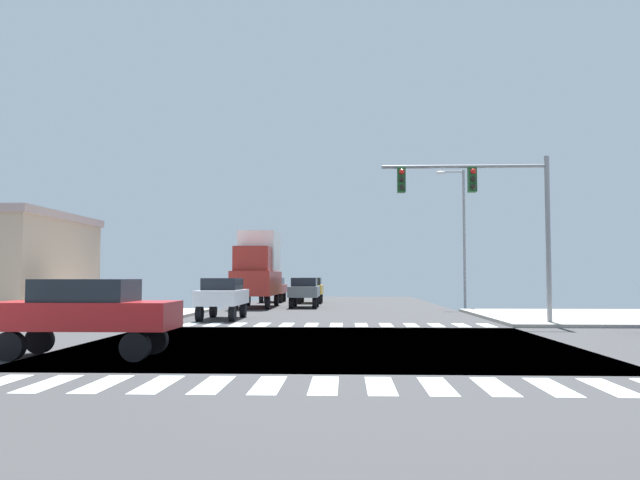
{
  "coord_description": "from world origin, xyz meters",
  "views": [
    {
      "loc": [
        0.65,
        -18.93,
        1.93
      ],
      "look_at": [
        -0.22,
        2.66,
        3.17
      ],
      "focal_mm": 36.31,
      "sensor_mm": 36.0,
      "label": 1
    }
  ],
  "objects_px": {
    "traffic_signal_mast": "(483,200)",
    "sedan_queued_4": "(304,290)",
    "box_truck_trailing_1": "(258,267)",
    "sedan_middle_5": "(273,288)",
    "sedan_crossing_3": "(310,288)",
    "sedan_nearside_1": "(222,295)",
    "sedan_farside_2": "(86,311)",
    "street_lamp": "(460,226)"
  },
  "relations": [
    {
      "from": "sedan_nearside_1",
      "to": "sedan_queued_4",
      "type": "height_order",
      "value": "same"
    },
    {
      "from": "traffic_signal_mast",
      "to": "sedan_farside_2",
      "type": "relative_size",
      "value": 1.59
    },
    {
      "from": "street_lamp",
      "to": "box_truck_trailing_1",
      "type": "xyz_separation_m",
      "value": [
        -12.71,
        1.09,
        -2.51
      ]
    },
    {
      "from": "sedan_nearside_1",
      "to": "box_truck_trailing_1",
      "type": "distance_m",
      "value": 11.9
    },
    {
      "from": "box_truck_trailing_1",
      "to": "sedan_queued_4",
      "type": "bearing_deg",
      "value": 176.95
    },
    {
      "from": "sedan_nearside_1",
      "to": "sedan_crossing_3",
      "type": "relative_size",
      "value": 1.0
    },
    {
      "from": "sedan_farside_2",
      "to": "traffic_signal_mast",
      "type": "bearing_deg",
      "value": -47.6
    },
    {
      "from": "sedan_crossing_3",
      "to": "sedan_middle_5",
      "type": "bearing_deg",
      "value": -30.31
    },
    {
      "from": "traffic_signal_mast",
      "to": "street_lamp",
      "type": "relative_size",
      "value": 0.8
    },
    {
      "from": "sedan_farside_2",
      "to": "sedan_queued_4",
      "type": "relative_size",
      "value": 1.0
    },
    {
      "from": "sedan_crossing_3",
      "to": "sedan_middle_5",
      "type": "distance_m",
      "value": 3.47
    },
    {
      "from": "sedan_queued_4",
      "to": "box_truck_trailing_1",
      "type": "xyz_separation_m",
      "value": [
        -3.0,
        0.16,
        1.45
      ]
    },
    {
      "from": "sedan_farside_2",
      "to": "sedan_crossing_3",
      "type": "bearing_deg",
      "value": -6.37
    },
    {
      "from": "sedan_middle_5",
      "to": "traffic_signal_mast",
      "type": "bearing_deg",
      "value": 115.46
    },
    {
      "from": "sedan_farside_2",
      "to": "sedan_middle_5",
      "type": "height_order",
      "value": "same"
    },
    {
      "from": "sedan_crossing_3",
      "to": "sedan_nearside_1",
      "type": "bearing_deg",
      "value": 80.87
    },
    {
      "from": "sedan_nearside_1",
      "to": "sedan_middle_5",
      "type": "relative_size",
      "value": 1.0
    },
    {
      "from": "traffic_signal_mast",
      "to": "sedan_queued_4",
      "type": "xyz_separation_m",
      "value": [
        -8.21,
        14.78,
        -3.93
      ]
    },
    {
      "from": "traffic_signal_mast",
      "to": "street_lamp",
      "type": "distance_m",
      "value": 13.93
    },
    {
      "from": "street_lamp",
      "to": "sedan_farside_2",
      "type": "relative_size",
      "value": 1.99
    },
    {
      "from": "box_truck_trailing_1",
      "to": "sedan_middle_5",
      "type": "xyz_separation_m",
      "value": [
        0.0,
        8.61,
        -1.45
      ]
    },
    {
      "from": "street_lamp",
      "to": "box_truck_trailing_1",
      "type": "bearing_deg",
      "value": 175.09
    },
    {
      "from": "traffic_signal_mast",
      "to": "street_lamp",
      "type": "xyz_separation_m",
      "value": [
        1.5,
        13.85,
        0.04
      ]
    },
    {
      "from": "traffic_signal_mast",
      "to": "sedan_queued_4",
      "type": "bearing_deg",
      "value": 119.06
    },
    {
      "from": "sedan_middle_5",
      "to": "box_truck_trailing_1",
      "type": "bearing_deg",
      "value": 90.0
    },
    {
      "from": "sedan_nearside_1",
      "to": "sedan_queued_4",
      "type": "xyz_separation_m",
      "value": [
        3.0,
        11.65,
        0.0
      ]
    },
    {
      "from": "street_lamp",
      "to": "sedan_farside_2",
      "type": "distance_m",
      "value": 28.33
    },
    {
      "from": "sedan_farside_2",
      "to": "sedan_queued_4",
      "type": "distance_m",
      "value": 25.86
    },
    {
      "from": "street_lamp",
      "to": "sedan_nearside_1",
      "type": "bearing_deg",
      "value": -139.86
    },
    {
      "from": "sedan_nearside_1",
      "to": "sedan_crossing_3",
      "type": "height_order",
      "value": "same"
    },
    {
      "from": "traffic_signal_mast",
      "to": "street_lamp",
      "type": "height_order",
      "value": "street_lamp"
    },
    {
      "from": "street_lamp",
      "to": "sedan_farside_2",
      "type": "height_order",
      "value": "street_lamp"
    },
    {
      "from": "street_lamp",
      "to": "sedan_crossing_3",
      "type": "distance_m",
      "value": 13.16
    },
    {
      "from": "street_lamp",
      "to": "sedan_crossing_3",
      "type": "relative_size",
      "value": 1.99
    },
    {
      "from": "sedan_queued_4",
      "to": "sedan_middle_5",
      "type": "height_order",
      "value": "same"
    },
    {
      "from": "sedan_nearside_1",
      "to": "sedan_farside_2",
      "type": "distance_m",
      "value": 13.97
    },
    {
      "from": "sedan_farside_2",
      "to": "sedan_nearside_1",
      "type": "bearing_deg",
      "value": -2.63
    },
    {
      "from": "traffic_signal_mast",
      "to": "sedan_crossing_3",
      "type": "distance_m",
      "value": 23.62
    },
    {
      "from": "sedan_crossing_3",
      "to": "box_truck_trailing_1",
      "type": "distance_m",
      "value": 7.62
    },
    {
      "from": "sedan_farside_2",
      "to": "sedan_queued_4",
      "type": "bearing_deg",
      "value": -8.09
    },
    {
      "from": "street_lamp",
      "to": "sedan_queued_4",
      "type": "relative_size",
      "value": 1.99
    },
    {
      "from": "sedan_farside_2",
      "to": "sedan_crossing_3",
      "type": "xyz_separation_m",
      "value": [
        3.64,
        32.62,
        0.0
      ]
    }
  ]
}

